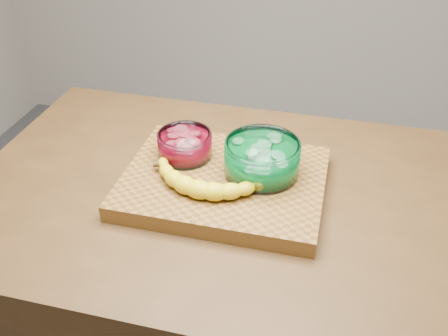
# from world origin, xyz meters

# --- Properties ---
(counter) EXTENTS (1.20, 0.80, 0.90)m
(counter) POSITION_xyz_m (0.00, 0.00, 0.45)
(counter) COLOR #472E15
(counter) RESTS_ON ground
(cutting_board) EXTENTS (0.45, 0.35, 0.04)m
(cutting_board) POSITION_xyz_m (0.00, 0.00, 0.92)
(cutting_board) COLOR brown
(cutting_board) RESTS_ON counter
(bowl_red) EXTENTS (0.13, 0.13, 0.06)m
(bowl_red) POSITION_xyz_m (-0.11, 0.06, 0.97)
(bowl_red) COLOR white
(bowl_red) RESTS_ON cutting_board
(bowl_green) EXTENTS (0.17, 0.17, 0.08)m
(bowl_green) POSITION_xyz_m (0.08, 0.03, 0.98)
(bowl_green) COLOR white
(bowl_green) RESTS_ON cutting_board
(banana) EXTENTS (0.29, 0.14, 0.04)m
(banana) POSITION_xyz_m (-0.03, -0.05, 0.96)
(banana) COLOR yellow
(banana) RESTS_ON cutting_board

